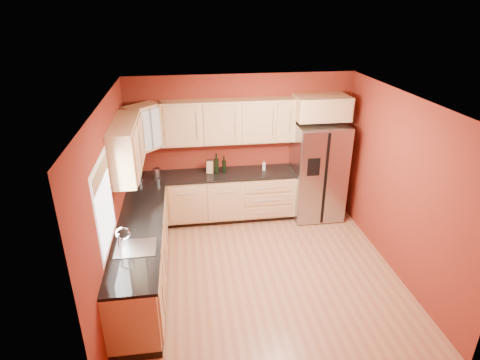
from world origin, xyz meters
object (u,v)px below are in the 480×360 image
object	(u,v)px
canister_left	(157,173)
soap_dispenser	(264,166)
wine_bottle_a	(224,165)
knife_block	(210,167)
refrigerator	(318,171)

from	to	relation	value
canister_left	soap_dispenser	distance (m)	1.90
wine_bottle_a	soap_dispenser	world-z (taller)	wine_bottle_a
wine_bottle_a	soap_dispenser	xyz separation A→B (m)	(0.72, 0.02, -0.07)
wine_bottle_a	knife_block	size ratio (longest dim) A/B	1.40
soap_dispenser	refrigerator	bearing A→B (deg)	-6.24
canister_left	knife_block	size ratio (longest dim) A/B	0.85
refrigerator	soap_dispenser	bearing A→B (deg)	173.76
canister_left	soap_dispenser	size ratio (longest dim) A/B	1.10
refrigerator	wine_bottle_a	distance (m)	1.71
knife_block	soap_dispenser	distance (m)	0.97
canister_left	wine_bottle_a	xyz separation A→B (m)	(1.17, 0.09, 0.06)
wine_bottle_a	knife_block	world-z (taller)	wine_bottle_a
soap_dispenser	wine_bottle_a	bearing A→B (deg)	-178.77
canister_left	knife_block	bearing A→B (deg)	7.38
soap_dispenser	knife_block	bearing A→B (deg)	179.01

